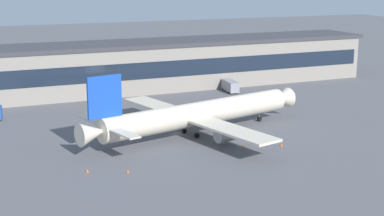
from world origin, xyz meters
The scene contains 8 objects.
ground_plane centered at (0.00, 0.00, 0.00)m, with size 600.00×600.00×0.00m, color #56565B.
terminal_building centered at (0.00, 50.78, 7.33)m, with size 169.03×20.19×14.61m.
airliner centered at (3.31, -2.50, 4.60)m, with size 56.20×48.52×15.51m.
fuel_truck centered at (31.59, 35.92, 1.88)m, with size 3.82×8.68×3.35m.
traffic_cone_0 centered at (-17.66, -20.03, 0.29)m, with size 0.46×0.46×0.57m, color #F2590C.
traffic_cone_1 centered at (-24.29, -17.22, 0.34)m, with size 0.54×0.54×0.67m, color #F2590C.
traffic_cone_2 centered at (15.91, -17.46, 0.33)m, with size 0.52×0.52×0.65m, color #F2590C.
traffic_cone_3 centered at (8.09, -15.47, 0.32)m, with size 0.51×0.51×0.64m, color #F2590C.
Camera 1 is at (-44.58, -111.00, 34.06)m, focal length 52.39 mm.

